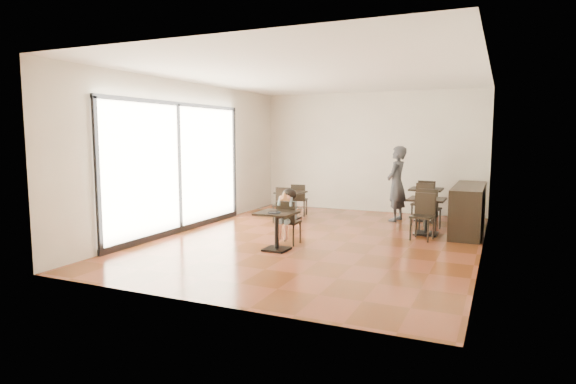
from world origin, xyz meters
The scene contains 23 objects.
floor centered at (0.00, 0.00, 0.00)m, with size 6.00×8.00×0.01m, color brown.
ceiling centered at (0.00, 0.00, 3.20)m, with size 6.00×8.00×0.01m, color white.
wall_back centered at (0.00, 4.00, 1.60)m, with size 6.00×0.01×3.20m, color silver.
wall_front centered at (0.00, -4.00, 1.60)m, with size 6.00×0.01×3.20m, color silver.
wall_left centered at (-3.00, 0.00, 1.60)m, with size 0.01×8.00×3.20m, color silver.
wall_right centered at (3.00, 0.00, 1.60)m, with size 0.01×8.00×3.20m, color silver.
storefront_window centered at (-2.97, -0.50, 1.40)m, with size 0.04×4.50×2.60m, color white.
child_table centered at (-0.37, -1.14, 0.35)m, with size 0.66×0.66×0.69m, color black, non-canonical shape.
child_chair centered at (-0.37, -0.59, 0.42)m, with size 0.38×0.38×0.83m, color black, non-canonical shape.
child centered at (-0.37, -0.59, 0.53)m, with size 0.38×0.53×1.05m, color gray, non-canonical shape.
plate centered at (-0.37, -1.24, 0.70)m, with size 0.23×0.23×0.01m, color black.
pizza_slice centered at (-0.37, -0.78, 0.91)m, with size 0.24×0.19×0.06m, color #D9BA68, non-canonical shape.
adult_patron centered at (0.97, 2.74, 0.90)m, with size 0.66×0.43×1.80m, color #3C3D42.
cafe_table_mid centered at (1.87, 1.36, 0.38)m, with size 0.72×0.72×0.76m, color black, non-canonical shape.
cafe_table_left centered at (-1.45, 1.94, 0.34)m, with size 0.64×0.64×0.68m, color black, non-canonical shape.
cafe_table_back centered at (1.62, 3.04, 0.39)m, with size 0.74×0.74×0.79m, color black, non-canonical shape.
chair_mid_a centered at (1.87, 1.91, 0.46)m, with size 0.41×0.41×0.92m, color black, non-canonical shape.
chair_mid_b centered at (1.87, 0.81, 0.46)m, with size 0.41×0.41×0.92m, color black, non-canonical shape.
chair_left_a centered at (-1.45, 2.49, 0.41)m, with size 0.37×0.37×0.82m, color black, non-canonical shape.
chair_left_b centered at (-1.45, 1.39, 0.41)m, with size 0.37×0.37×0.82m, color black, non-canonical shape.
chair_back_a centered at (1.62, 3.50, 0.47)m, with size 0.42×0.42×0.94m, color black, non-canonical shape.
chair_back_b centered at (1.62, 2.49, 0.47)m, with size 0.42×0.42×0.94m, color black, non-canonical shape.
service_counter centered at (2.65, 2.00, 0.50)m, with size 0.60×2.40×1.00m, color black.
Camera 1 is at (3.27, -8.78, 2.06)m, focal length 30.00 mm.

